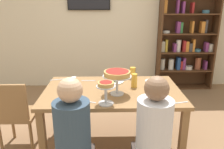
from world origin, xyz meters
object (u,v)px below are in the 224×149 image
object	(u,v)px
personal_pizza_stand	(106,88)
beer_glass_amber_short	(134,81)
salad_plate_far_diner	(153,80)
cutlery_spare_fork	(88,102)
beer_glass_amber_tall	(133,73)
chair_head_west	(16,113)
deep_dish_pizza_stand	(117,75)
salad_plate_near_diner	(157,92)
cutlery_fork_near	(180,103)
salad_plate_spare	(115,80)
cutlery_knife_far	(66,101)
bookshelf	(186,34)
cutlery_fork_far	(89,81)
diner_near_right	(153,149)
dining_table	(112,97)
cutlery_knife_near	(57,80)
water_glass_clear_near	(74,81)

from	to	relation	value
personal_pizza_stand	beer_glass_amber_short	xyz separation A→B (m)	(0.33, 0.45, -0.08)
salad_plate_far_diner	cutlery_spare_fork	bearing A→B (deg)	-143.45
cutlery_spare_fork	beer_glass_amber_short	bearing A→B (deg)	59.79
personal_pizza_stand	beer_glass_amber_tall	xyz separation A→B (m)	(0.35, 0.78, -0.09)
chair_head_west	deep_dish_pizza_stand	world-z (taller)	deep_dish_pizza_stand
salad_plate_near_diner	cutlery_fork_near	distance (m)	0.31
personal_pizza_stand	salad_plate_spare	xyz separation A→B (m)	(0.11, 0.64, -0.14)
cutlery_knife_far	salad_plate_near_diner	bearing A→B (deg)	16.78
salad_plate_near_diner	cutlery_spare_fork	xyz separation A→B (m)	(-0.74, -0.21, -0.01)
bookshelf	salad_plate_spare	xyz separation A→B (m)	(-1.46, -1.75, -0.33)
chair_head_west	personal_pizza_stand	world-z (taller)	personal_pizza_stand
beer_glass_amber_short	deep_dish_pizza_stand	bearing A→B (deg)	-135.37
bookshelf	cutlery_fork_far	distance (m)	2.49
diner_near_right	cutlery_fork_near	world-z (taller)	diner_near_right
beer_glass_amber_short	salad_plate_near_diner	bearing A→B (deg)	-39.20
dining_table	salad_plate_near_diner	world-z (taller)	salad_plate_near_diner
cutlery_fork_near	cutlery_knife_near	size ratio (longest dim) A/B	1.00
bookshelf	salad_plate_far_diner	bearing A→B (deg)	-118.93
deep_dish_pizza_stand	salad_plate_far_diner	distance (m)	0.64
diner_near_right	salad_plate_far_diner	xyz separation A→B (m)	(0.19, 1.01, 0.27)
deep_dish_pizza_stand	cutlery_fork_far	xyz separation A→B (m)	(-0.34, 0.44, -0.21)
cutlery_knife_far	cutlery_fork_near	bearing A→B (deg)	2.01
water_glass_clear_near	cutlery_fork_far	bearing A→B (deg)	45.25
beer_glass_amber_short	cutlery_knife_far	size ratio (longest dim) A/B	0.91
bookshelf	diner_near_right	bearing A→B (deg)	-112.76
bookshelf	cutlery_knife_near	xyz separation A→B (m)	(-2.20, -1.65, -0.35)
deep_dish_pizza_stand	beer_glass_amber_short	size ratio (longest dim) A/B	1.90
cutlery_fork_far	cutlery_spare_fork	xyz separation A→B (m)	(0.04, -0.64, 0.00)
bookshelf	diner_near_right	xyz separation A→B (m)	(-1.16, -2.77, -0.60)
chair_head_west	beer_glass_amber_short	bearing A→B (deg)	5.44
beer_glass_amber_short	cutlery_knife_near	xyz separation A→B (m)	(-0.96, 0.28, -0.08)
beer_glass_amber_tall	cutlery_spare_fork	distance (m)	0.90
bookshelf	personal_pizza_stand	bearing A→B (deg)	-123.24
cutlery_fork_far	diner_near_right	bearing A→B (deg)	123.27
salad_plate_spare	cutlery_knife_far	world-z (taller)	salad_plate_spare
chair_head_west	cutlery_fork_far	distance (m)	0.92
chair_head_west	salad_plate_spare	size ratio (longest dim) A/B	3.87
cutlery_spare_fork	personal_pizza_stand	bearing A→B (deg)	5.89
bookshelf	cutlery_knife_near	bearing A→B (deg)	-143.07
dining_table	chair_head_west	xyz separation A→B (m)	(-1.10, -0.05, -0.17)
cutlery_spare_fork	salad_plate_far_diner	bearing A→B (deg)	58.27
bookshelf	cutlery_spare_fork	size ratio (longest dim) A/B	12.29
cutlery_fork_near	cutlery_fork_far	world-z (taller)	same
deep_dish_pizza_stand	beer_glass_amber_short	xyz separation A→B (m)	(0.21, 0.21, -0.13)
cutlery_knife_near	cutlery_spare_fork	world-z (taller)	same
water_glass_clear_near	cutlery_fork_near	world-z (taller)	water_glass_clear_near
diner_near_right	cutlery_spare_fork	world-z (taller)	diner_near_right
personal_pizza_stand	cutlery_fork_far	bearing A→B (deg)	108.03
salad_plate_far_diner	salad_plate_spare	size ratio (longest dim) A/B	0.92
water_glass_clear_near	cutlery_fork_far	world-z (taller)	water_glass_clear_near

